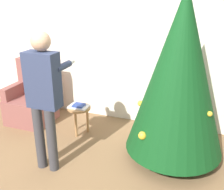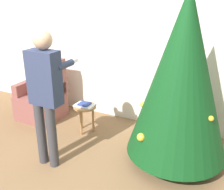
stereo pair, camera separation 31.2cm
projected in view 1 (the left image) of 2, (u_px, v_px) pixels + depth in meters
wall_back at (102, 40)px, 4.31m from camera, size 8.00×0.06×2.70m
christmas_tree at (179, 74)px, 3.15m from camera, size 1.25×1.25×2.20m
armchair at (32, 101)px, 4.47m from camera, size 0.70×0.64×1.04m
person_standing at (44, 92)px, 3.03m from camera, size 0.41×0.57×1.70m
side_stool at (79, 112)px, 4.04m from camera, size 0.36×0.36×0.45m
laptop at (79, 106)px, 4.01m from camera, size 0.30×0.22×0.02m
book at (79, 105)px, 4.00m from camera, size 0.17×0.16×0.02m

